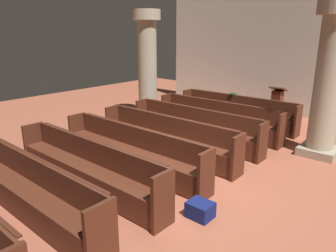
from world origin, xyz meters
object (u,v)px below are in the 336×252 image
object	(u,v)px
pew_row_3	(166,135)
pew_row_6	(27,186)
pew_row_2	(194,125)
pillar_far_side	(147,64)
pew_row_1	(217,117)
pew_row_5	(87,164)
pillar_aisle_side	(329,79)
hymn_book	(233,94)
kneeler_box_navy	(200,210)
pew_row_4	(131,148)
pew_row_0	(236,110)
lectern	(276,107)

from	to	relation	value
pew_row_3	pew_row_6	xyz separation A→B (m)	(0.00, -3.13, 0.00)
pew_row_2	pillar_far_side	xyz separation A→B (m)	(-2.52, 0.99, 1.24)
pew_row_1	pew_row_3	world-z (taller)	same
pew_row_5	pillar_aisle_side	bearing A→B (deg)	59.16
pillar_far_side	hymn_book	xyz separation A→B (m)	(2.26, 1.29, -0.83)
pew_row_3	pew_row_5	xyz separation A→B (m)	(0.00, -2.08, 0.00)
pew_row_3	hymn_book	distance (m)	3.35
hymn_book	kneeler_box_navy	distance (m)	5.40
pew_row_3	pew_row_5	distance (m)	2.08
pew_row_1	pillar_aisle_side	size ratio (longest dim) A/B	1.10
pew_row_1	pew_row_5	bearing A→B (deg)	-90.00
pillar_aisle_side	hymn_book	bearing A→B (deg)	158.85
kneeler_box_navy	pew_row_4	bearing A→B (deg)	165.92
pew_row_2	kneeler_box_navy	size ratio (longest dim) A/B	9.84
pew_row_1	kneeler_box_navy	bearing A→B (deg)	-61.18
pew_row_6	pew_row_3	bearing A→B (deg)	90.00
pew_row_2	pillar_aisle_side	bearing A→B (deg)	24.64
pew_row_0	pew_row_3	distance (m)	3.13
pew_row_4	lectern	world-z (taller)	lectern
pillar_aisle_side	pew_row_0	bearing A→B (deg)	160.61
pillar_far_side	lectern	bearing A→B (deg)	33.81
pew_row_3	pew_row_4	world-z (taller)	same
pew_row_0	pew_row_6	xyz separation A→B (m)	(0.00, -6.25, 0.00)
pew_row_2	pillar_aisle_side	world-z (taller)	pillar_aisle_side
pew_row_2	pew_row_5	distance (m)	3.13
pillar_far_side	lectern	xyz separation A→B (m)	(3.27, 2.19, -1.25)
pew_row_1	kneeler_box_navy	world-z (taller)	pew_row_1
pew_row_5	pillar_far_side	xyz separation A→B (m)	(-2.52, 4.11, 1.24)
pew_row_4	pillar_aisle_side	xyz separation A→B (m)	(2.57, 3.26, 1.24)
lectern	kneeler_box_navy	bearing A→B (deg)	-77.78
pew_row_0	pew_row_5	distance (m)	5.21
pew_row_1	pew_row_2	size ratio (longest dim) A/B	1.00
pew_row_5	pillar_far_side	size ratio (longest dim) A/B	1.10
pew_row_0	pew_row_3	xyz separation A→B (m)	(0.00, -3.13, 0.00)
pew_row_2	pew_row_4	bearing A→B (deg)	-90.00
pew_row_4	pillar_far_side	xyz separation A→B (m)	(-2.52, 3.07, 1.24)
hymn_book	pew_row_3	bearing A→B (deg)	-85.59
pillar_far_side	kneeler_box_navy	distance (m)	5.97
pillar_far_side	kneeler_box_navy	bearing A→B (deg)	-38.33
pew_row_0	pew_row_2	distance (m)	2.08
kneeler_box_navy	pew_row_3	bearing A→B (deg)	142.29
pew_row_0	pew_row_5	bearing A→B (deg)	-90.00
pew_row_4	pew_row_6	xyz separation A→B (m)	(0.00, -2.08, 0.00)
pew_row_4	pew_row_5	bearing A→B (deg)	-90.00
pew_row_3	pew_row_1	bearing A→B (deg)	90.00
hymn_book	lectern	bearing A→B (deg)	41.95
pew_row_1	pew_row_6	distance (m)	5.21
pillar_far_side	kneeler_box_navy	xyz separation A→B (m)	(4.52, -3.57, -1.58)
pew_row_4	kneeler_box_navy	bearing A→B (deg)	-14.08
pew_row_2	pew_row_3	bearing A→B (deg)	-90.00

